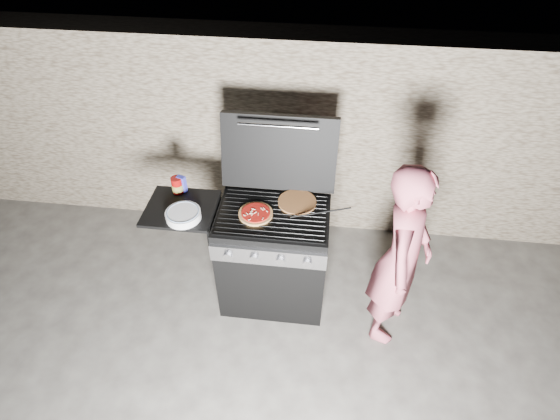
# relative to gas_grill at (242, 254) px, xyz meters

# --- Properties ---
(ground) EXTENTS (50.00, 50.00, 0.00)m
(ground) POSITION_rel_gas_grill_xyz_m (0.25, 0.00, -0.46)
(ground) COLOR #3D3A35
(stone_wall) EXTENTS (8.00, 0.35, 1.80)m
(stone_wall) POSITION_rel_gas_grill_xyz_m (0.25, 1.05, 0.44)
(stone_wall) COLOR gray
(stone_wall) RESTS_ON ground
(gas_grill) EXTENTS (1.34, 0.79, 0.91)m
(gas_grill) POSITION_rel_gas_grill_xyz_m (0.00, 0.00, 0.00)
(gas_grill) COLOR black
(gas_grill) RESTS_ON ground
(pizza_topped) EXTENTS (0.25, 0.25, 0.03)m
(pizza_topped) POSITION_rel_gas_grill_xyz_m (0.13, -0.03, 0.47)
(pizza_topped) COLOR tan
(pizza_topped) RESTS_ON gas_grill
(pizza_plain) EXTENTS (0.33, 0.33, 0.01)m
(pizza_plain) POSITION_rel_gas_grill_xyz_m (0.41, 0.14, 0.46)
(pizza_plain) COLOR #E9964D
(pizza_plain) RESTS_ON gas_grill
(sauce_jar) EXTENTS (0.09, 0.09, 0.13)m
(sauce_jar) POSITION_rel_gas_grill_xyz_m (-0.48, 0.17, 0.51)
(sauce_jar) COLOR maroon
(sauce_jar) RESTS_ON gas_grill
(blue_carton) EXTENTS (0.07, 0.05, 0.13)m
(blue_carton) POSITION_rel_gas_grill_xyz_m (-0.45, 0.18, 0.51)
(blue_carton) COLOR #3337C1
(blue_carton) RESTS_ON gas_grill
(plate_stack) EXTENTS (0.25, 0.25, 0.06)m
(plate_stack) POSITION_rel_gas_grill_xyz_m (-0.36, -0.11, 0.48)
(plate_stack) COLOR white
(plate_stack) RESTS_ON gas_grill
(person) EXTENTS (0.50, 0.63, 1.51)m
(person) POSITION_rel_gas_grill_xyz_m (1.15, -0.18, 0.30)
(person) COLOR #BF5768
(person) RESTS_ON ground
(tongs) EXTENTS (0.42, 0.08, 0.08)m
(tongs) POSITION_rel_gas_grill_xyz_m (0.58, 0.00, 0.50)
(tongs) COLOR black
(tongs) RESTS_ON gas_grill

